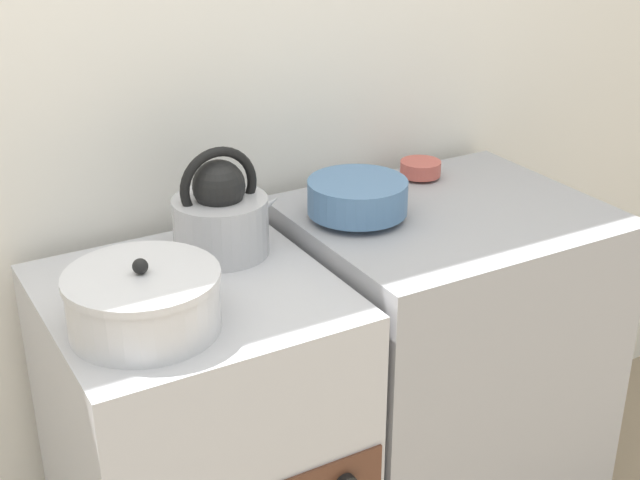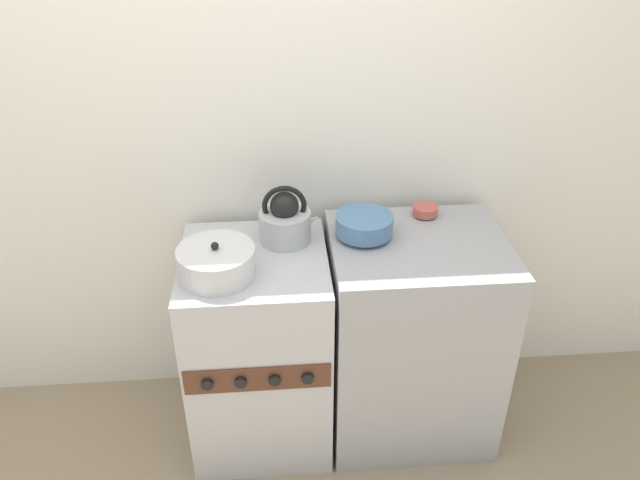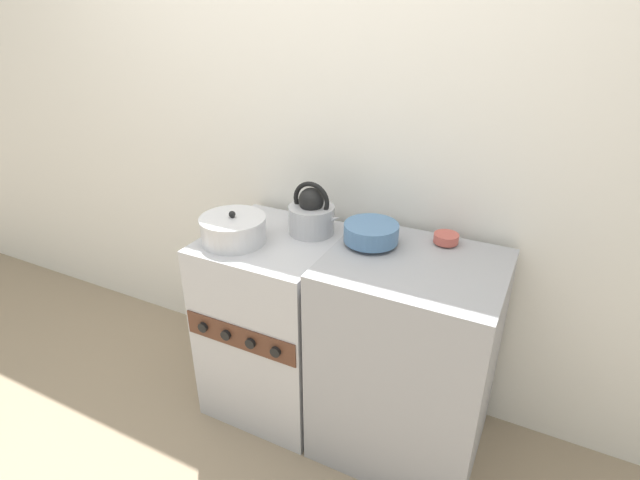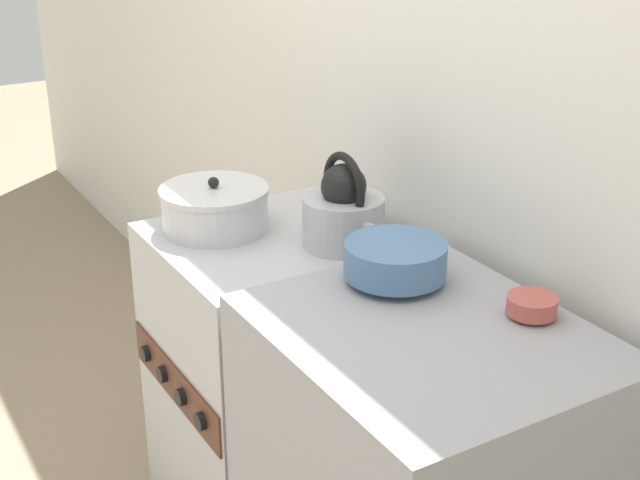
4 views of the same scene
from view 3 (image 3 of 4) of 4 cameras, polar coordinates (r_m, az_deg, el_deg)
ground_plane at (r=2.48m, az=-8.19°, el=-20.98°), size 12.00×12.00×0.00m
wall_back at (r=2.30m, az=-1.14°, el=12.14°), size 7.00×0.06×2.50m
stove at (r=2.36m, az=-5.02°, el=-9.33°), size 0.55×0.59×0.88m
counter at (r=2.15m, az=9.82°, el=-13.23°), size 0.67×0.57×0.92m
kettle at (r=2.14m, az=-0.94°, el=2.96°), size 0.24×0.20×0.23m
cooking_pot at (r=2.10m, az=-9.87°, el=1.20°), size 0.28×0.28×0.14m
enamel_bowl at (r=1.98m, az=5.87°, el=0.82°), size 0.22×0.22×0.09m
small_ceramic_bowl at (r=2.05m, az=14.21°, el=0.19°), size 0.10×0.10×0.04m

